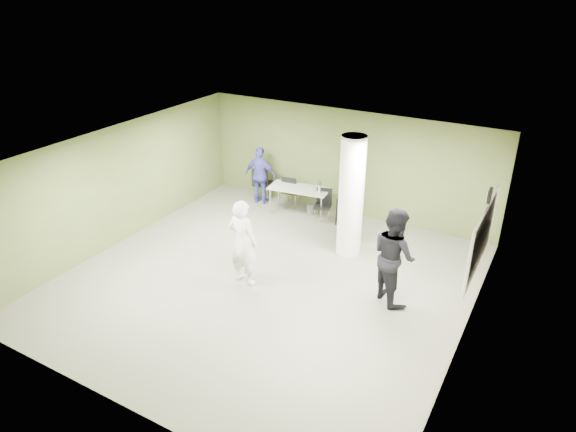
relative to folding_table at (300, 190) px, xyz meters
The scene contains 17 objects.
floor 3.47m from the folding_table, 73.60° to the right, with size 8.00×8.00×0.00m, color #565845.
ceiling 3.99m from the folding_table, 73.60° to the right, with size 8.00×8.00×0.00m, color white.
wall_back 1.40m from the folding_table, 37.57° to the left, with size 8.00×0.02×2.80m, color #46592A.
wall_left 4.51m from the folding_table, 132.99° to the right, with size 0.02×8.00×2.80m, color #46592A.
wall_right_cream 5.98m from the folding_table, 33.33° to the right, with size 0.02×8.00×2.80m, color beige.
column 2.43m from the folding_table, 32.77° to the right, with size 0.56×0.56×2.80m, color silver.
whiteboard 5.36m from the folding_table, 22.89° to the right, with size 0.05×2.30×1.30m.
wall_clock 5.55m from the folding_table, 22.89° to the right, with size 0.06×0.32×0.32m.
folding_table is the anchor object (origin of this frame).
wastebasket 0.65m from the folding_table, 33.90° to the left, with size 0.25×0.25×0.29m, color #4C4C4C.
chair_back_left 1.43m from the folding_table, 167.82° to the left, with size 0.58×0.58×0.97m.
chair_back_right 0.58m from the folding_table, 145.91° to the left, with size 0.48×0.48×0.89m.
chair_table_left 0.73m from the folding_table, ahead, with size 0.53×0.53×0.85m.
chair_table_right 1.62m from the folding_table, 18.95° to the right, with size 0.59×0.59×0.90m.
woman_white 3.56m from the folding_table, 80.86° to the right, with size 0.68×0.45×1.86m, color silver.
man_black 4.31m from the folding_table, 36.93° to the right, with size 0.95×0.74×1.96m, color black.
man_blue 1.32m from the folding_table, behind, with size 0.95×0.39×1.62m, color #3E3F9A.
Camera 1 is at (4.91, -7.77, 5.92)m, focal length 32.00 mm.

